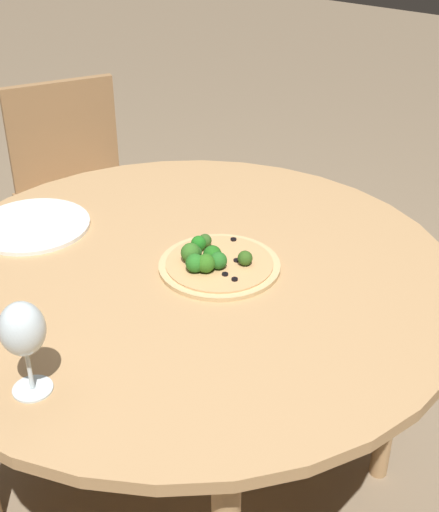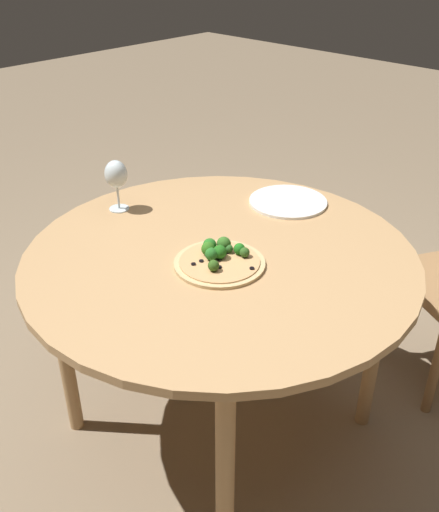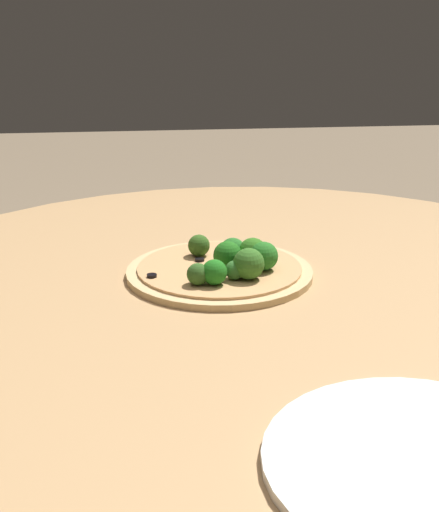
% 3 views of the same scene
% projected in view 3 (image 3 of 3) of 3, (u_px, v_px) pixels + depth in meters
% --- Properties ---
extents(dining_table, '(1.20, 1.20, 0.73)m').
position_uv_depth(dining_table, '(258.00, 333.00, 1.01)').
color(dining_table, tan).
rests_on(dining_table, ground_plane).
extents(pizza, '(0.27, 0.27, 0.06)m').
position_uv_depth(pizza, '(225.00, 267.00, 1.02)').
color(pizza, tan).
rests_on(pizza, dining_table).
extents(plate_near, '(0.28, 0.28, 0.01)m').
position_uv_depth(plate_near, '(426.00, 463.00, 0.60)').
color(plate_near, white).
rests_on(plate_near, dining_table).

